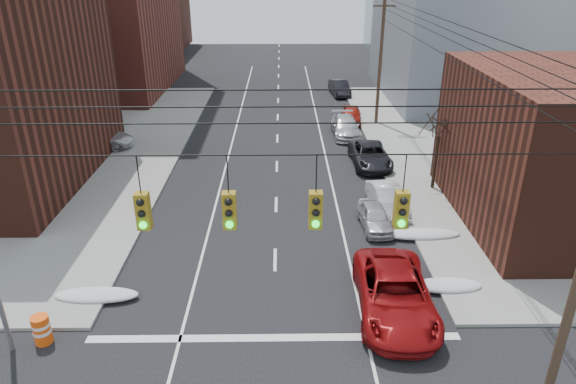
{
  "coord_description": "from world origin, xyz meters",
  "views": [
    {
      "loc": [
        0.34,
        -8.74,
        12.94
      ],
      "look_at": [
        0.63,
        13.13,
        3.0
      ],
      "focal_mm": 32.0,
      "sensor_mm": 36.0,
      "label": 1
    }
  ],
  "objects_px": {
    "parked_car_b": "(387,199)",
    "lot_car_b": "(98,139)",
    "parked_car_e": "(351,114)",
    "parked_car_a": "(375,217)",
    "lot_car_c": "(23,162)",
    "lot_car_d": "(32,135)",
    "lot_car_a": "(52,156)",
    "parked_car_c": "(370,155)",
    "construction_barrel": "(42,329)",
    "parked_car_f": "(340,88)",
    "red_pickup": "(395,294)",
    "parked_car_d": "(346,127)"
  },
  "relations": [
    {
      "from": "parked_car_b",
      "to": "lot_car_b",
      "type": "bearing_deg",
      "value": 146.12
    },
    {
      "from": "parked_car_b",
      "to": "parked_car_e",
      "type": "bearing_deg",
      "value": 83.43
    },
    {
      "from": "parked_car_b",
      "to": "parked_car_a",
      "type": "bearing_deg",
      "value": -123.97
    },
    {
      "from": "lot_car_c",
      "to": "lot_car_d",
      "type": "distance_m",
      "value": 5.91
    },
    {
      "from": "parked_car_e",
      "to": "lot_car_a",
      "type": "relative_size",
      "value": 1.06
    },
    {
      "from": "parked_car_c",
      "to": "construction_barrel",
      "type": "height_order",
      "value": "parked_car_c"
    },
    {
      "from": "parked_car_b",
      "to": "parked_car_c",
      "type": "relative_size",
      "value": 0.81
    },
    {
      "from": "parked_car_f",
      "to": "lot_car_d",
      "type": "xyz_separation_m",
      "value": [
        -24.77,
        -16.01,
        0.17
      ]
    },
    {
      "from": "lot_car_d",
      "to": "parked_car_c",
      "type": "bearing_deg",
      "value": -76.7
    },
    {
      "from": "lot_car_b",
      "to": "parked_car_c",
      "type": "bearing_deg",
      "value": -109.02
    },
    {
      "from": "red_pickup",
      "to": "parked_car_c",
      "type": "xyz_separation_m",
      "value": [
        1.61,
        16.16,
        -0.14
      ]
    },
    {
      "from": "parked_car_e",
      "to": "construction_barrel",
      "type": "bearing_deg",
      "value": -111.86
    },
    {
      "from": "lot_car_a",
      "to": "lot_car_b",
      "type": "relative_size",
      "value": 0.76
    },
    {
      "from": "parked_car_a",
      "to": "parked_car_d",
      "type": "height_order",
      "value": "parked_car_d"
    },
    {
      "from": "parked_car_a",
      "to": "parked_car_d",
      "type": "relative_size",
      "value": 0.7
    },
    {
      "from": "lot_car_c",
      "to": "construction_barrel",
      "type": "bearing_deg",
      "value": -145.18
    },
    {
      "from": "red_pickup",
      "to": "parked_car_a",
      "type": "bearing_deg",
      "value": 89.21
    },
    {
      "from": "parked_car_e",
      "to": "parked_car_f",
      "type": "distance_m",
      "value": 9.78
    },
    {
      "from": "parked_car_a",
      "to": "parked_car_c",
      "type": "xyz_separation_m",
      "value": [
        1.19,
        8.99,
        0.11
      ]
    },
    {
      "from": "parked_car_a",
      "to": "lot_car_a",
      "type": "xyz_separation_m",
      "value": [
        -20.5,
        9.02,
        0.17
      ]
    },
    {
      "from": "parked_car_f",
      "to": "construction_barrel",
      "type": "distance_m",
      "value": 40.66
    },
    {
      "from": "construction_barrel",
      "to": "parked_car_d",
      "type": "bearing_deg",
      "value": 60.12
    },
    {
      "from": "parked_car_b",
      "to": "parked_car_e",
      "type": "height_order",
      "value": "parked_car_b"
    },
    {
      "from": "parked_car_f",
      "to": "red_pickup",
      "type": "bearing_deg",
      "value": -98.24
    },
    {
      "from": "red_pickup",
      "to": "construction_barrel",
      "type": "height_order",
      "value": "red_pickup"
    },
    {
      "from": "lot_car_a",
      "to": "parked_car_f",
      "type": "bearing_deg",
      "value": -25.18
    },
    {
      "from": "parked_car_e",
      "to": "lot_car_b",
      "type": "bearing_deg",
      "value": -154.14
    },
    {
      "from": "lot_car_d",
      "to": "parked_car_a",
      "type": "bearing_deg",
      "value": -96.35
    },
    {
      "from": "red_pickup",
      "to": "parked_car_e",
      "type": "xyz_separation_m",
      "value": [
        1.61,
        26.44,
        -0.18
      ]
    },
    {
      "from": "lot_car_c",
      "to": "lot_car_d",
      "type": "relative_size",
      "value": 1.17
    },
    {
      "from": "parked_car_d",
      "to": "parked_car_e",
      "type": "height_order",
      "value": "parked_car_d"
    },
    {
      "from": "parked_car_e",
      "to": "parked_car_d",
      "type": "bearing_deg",
      "value": -97.95
    },
    {
      "from": "red_pickup",
      "to": "lot_car_c",
      "type": "bearing_deg",
      "value": 148.16
    },
    {
      "from": "red_pickup",
      "to": "parked_car_e",
      "type": "height_order",
      "value": "red_pickup"
    },
    {
      "from": "parked_car_c",
      "to": "construction_barrel",
      "type": "xyz_separation_m",
      "value": [
        -14.9,
        -17.77,
        -0.14
      ]
    },
    {
      "from": "parked_car_b",
      "to": "lot_car_c",
      "type": "xyz_separation_m",
      "value": [
        -22.77,
        5.46,
        0.23
      ]
    },
    {
      "from": "parked_car_b",
      "to": "construction_barrel",
      "type": "relative_size",
      "value": 3.74
    },
    {
      "from": "parked_car_f",
      "to": "construction_barrel",
      "type": "height_order",
      "value": "parked_car_f"
    },
    {
      "from": "parked_car_f",
      "to": "lot_car_c",
      "type": "bearing_deg",
      "value": -142.36
    },
    {
      "from": "parked_car_d",
      "to": "construction_barrel",
      "type": "xyz_separation_m",
      "value": [
        -13.96,
        -24.3,
        -0.16
      ]
    },
    {
      "from": "lot_car_b",
      "to": "lot_car_d",
      "type": "distance_m",
      "value": 5.23
    },
    {
      "from": "parked_car_a",
      "to": "parked_car_c",
      "type": "relative_size",
      "value": 0.69
    },
    {
      "from": "parked_car_e",
      "to": "parked_car_f",
      "type": "bearing_deg",
      "value": 96.12
    },
    {
      "from": "red_pickup",
      "to": "lot_car_a",
      "type": "height_order",
      "value": "red_pickup"
    },
    {
      "from": "parked_car_d",
      "to": "parked_car_f",
      "type": "height_order",
      "value": "parked_car_f"
    },
    {
      "from": "parked_car_c",
      "to": "parked_car_f",
      "type": "xyz_separation_m",
      "value": [
        0.0,
        20.06,
        0.03
      ]
    },
    {
      "from": "lot_car_d",
      "to": "lot_car_c",
      "type": "bearing_deg",
      "value": -139.09
    },
    {
      "from": "parked_car_a",
      "to": "parked_car_b",
      "type": "relative_size",
      "value": 0.85
    },
    {
      "from": "parked_car_d",
      "to": "lot_car_d",
      "type": "distance_m",
      "value": 23.96
    },
    {
      "from": "parked_car_e",
      "to": "lot_car_a",
      "type": "distance_m",
      "value": 23.99
    }
  ]
}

